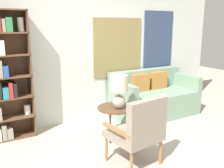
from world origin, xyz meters
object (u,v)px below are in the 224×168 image
object	(u,v)px
table_lamp	(119,89)
side_table	(116,110)
armchair	(140,128)
couch	(153,98)

from	to	relation	value
table_lamp	side_table	bearing A→B (deg)	96.92
armchair	couch	distance (m)	1.96
armchair	side_table	xyz separation A→B (m)	(0.14, 0.80, -0.04)
armchair	table_lamp	distance (m)	0.80
side_table	table_lamp	size ratio (longest dim) A/B	1.09
couch	table_lamp	xyz separation A→B (m)	(-1.20, -0.67, 0.48)
side_table	table_lamp	distance (m)	0.35
couch	side_table	size ratio (longest dim) A/B	2.98
couch	armchair	bearing A→B (deg)	-134.00
armchair	couch	bearing A→B (deg)	46.00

